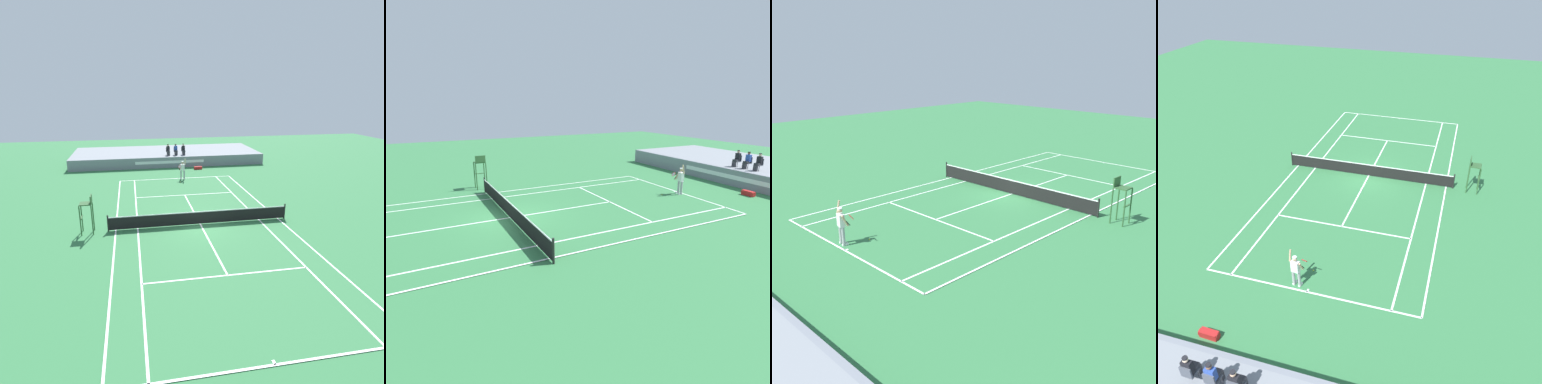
# 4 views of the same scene
# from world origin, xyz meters

# --- Properties ---
(ground_plane) EXTENTS (80.00, 80.00, 0.00)m
(ground_plane) POSITION_xyz_m (0.00, 0.00, 0.00)
(ground_plane) COLOR #337542
(court) EXTENTS (11.08, 23.88, 0.03)m
(court) POSITION_xyz_m (0.00, 0.00, 0.01)
(court) COLOR #337542
(court) RESTS_ON ground
(net) EXTENTS (11.98, 0.10, 1.07)m
(net) POSITION_xyz_m (0.00, 0.00, 0.52)
(net) COLOR black
(net) RESTS_ON ground
(barrier_wall) EXTENTS (22.31, 0.25, 1.23)m
(barrier_wall) POSITION_xyz_m (0.00, 16.80, 0.62)
(barrier_wall) COLOR gray
(barrier_wall) RESTS_ON ground
(bleacher_platform) EXTENTS (22.31, 8.08, 1.23)m
(bleacher_platform) POSITION_xyz_m (0.00, 20.96, 0.62)
(bleacher_platform) COLOR gray
(bleacher_platform) RESTS_ON ground
(spectator_seated_0) EXTENTS (0.44, 0.60, 1.26)m
(spectator_seated_0) POSITION_xyz_m (-0.05, 17.95, 1.84)
(spectator_seated_0) COLOR #474C56
(spectator_seated_0) RESTS_ON bleacher_platform
(spectator_seated_1) EXTENTS (0.44, 0.60, 1.26)m
(spectator_seated_1) POSITION_xyz_m (0.84, 17.95, 1.84)
(spectator_seated_1) COLOR #474C56
(spectator_seated_1) RESTS_ON bleacher_platform
(spectator_seated_2) EXTENTS (0.44, 0.60, 1.26)m
(spectator_seated_2) POSITION_xyz_m (1.74, 17.95, 1.84)
(spectator_seated_2) COLOR #474C56
(spectator_seated_2) RESTS_ON bleacher_platform
(tennis_player) EXTENTS (0.81, 0.62, 2.08)m
(tennis_player) POSITION_xyz_m (0.63, 11.58, 0.99)
(tennis_player) COLOR #9E9EA3
(tennis_player) RESTS_ON ground
(tennis_ball) EXTENTS (0.07, 0.07, 0.07)m
(tennis_ball) POSITION_xyz_m (0.23, 10.42, 0.03)
(tennis_ball) COLOR #D1E533
(tennis_ball) RESTS_ON ground
(umpire_chair) EXTENTS (0.77, 0.77, 2.44)m
(umpire_chair) POSITION_xyz_m (-7.11, 0.00, 1.56)
(umpire_chair) COLOR #2D562D
(umpire_chair) RESTS_ON ground
(equipment_bag) EXTENTS (0.91, 0.35, 0.32)m
(equipment_bag) POSITION_xyz_m (2.99, 15.45, 0.16)
(equipment_bag) COLOR red
(equipment_bag) RESTS_ON ground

